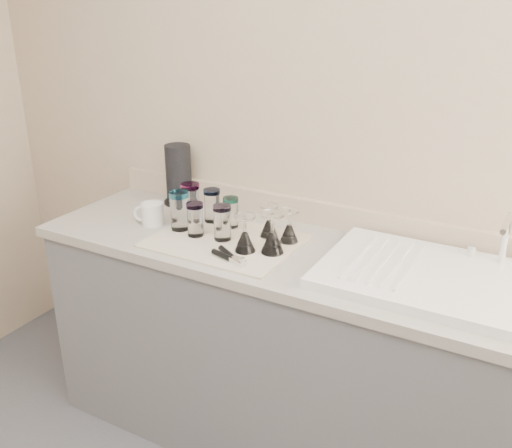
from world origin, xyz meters
The scene contains 16 objects.
counter_unit centered at (0.00, 1.20, 0.45)m, with size 2.06×0.62×0.90m.
sink_unit centered at (0.55, 1.20, 0.92)m, with size 0.82×0.50×0.22m.
dish_towel centered at (-0.27, 1.15, 0.90)m, with size 0.55×0.42×0.01m, color silver.
tumbler_teal centered at (-0.51, 1.26, 0.99)m, with size 0.08×0.08×0.15m.
tumbler_cyan centered at (-0.42, 1.29, 0.98)m, with size 0.07×0.07×0.14m.
tumbler_purple centered at (-0.32, 1.27, 0.97)m, with size 0.06×0.06×0.13m.
tumbler_magenta centered at (-0.49, 1.15, 0.99)m, with size 0.08×0.08×0.16m.
tumbler_blue centered at (-0.40, 1.13, 0.98)m, with size 0.07×0.07×0.13m.
tumbler_lavender centered at (-0.28, 1.15, 0.98)m, with size 0.07×0.07×0.14m.
goblet_back_left centered at (-0.14, 1.26, 0.95)m, with size 0.07×0.07×0.13m.
goblet_back_right centered at (-0.05, 1.26, 0.95)m, with size 0.07×0.07×0.13m.
goblet_front_left centered at (-0.15, 1.10, 0.96)m, with size 0.08×0.08×0.14m.
goblet_front_right centered at (-0.06, 1.14, 0.96)m, with size 0.09×0.09×0.15m.
can_opener centered at (-0.16, 1.01, 0.92)m, with size 0.16×0.11×0.02m.
white_mug centered at (-0.63, 1.15, 0.95)m, with size 0.14×0.12×0.09m.
paper_towel_roll centered at (-0.68, 1.42, 1.03)m, with size 0.14×0.14×0.27m.
Camera 1 is at (0.81, -0.55, 1.80)m, focal length 40.00 mm.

